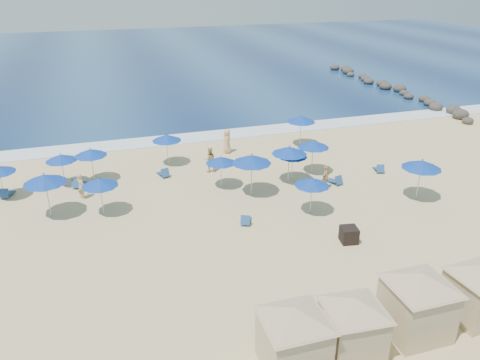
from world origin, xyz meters
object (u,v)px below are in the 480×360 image
object	(u,v)px
umbrella_10	(313,144)
beachgoer_0	(81,186)
cabana_3	(479,285)
umbrella_1	(44,179)
umbrella_8	(293,154)
umbrella_11	(422,164)
cabana_1	(353,319)
umbrella_9	(301,119)
cabana_2	(419,296)
umbrella_5	(221,160)
umbrella_12	(312,182)
rock_jetty	(390,88)
umbrella_7	(289,150)
umbrella_6	(252,159)
umbrella_3	(100,182)
beachgoer_1	(210,160)
umbrella_4	(167,138)
beachgoer_3	(227,141)
umbrella_13	(90,152)
trash_bin	(349,235)
umbrella_2	(61,158)
beachgoer_2	(326,177)

from	to	relation	value
umbrella_10	beachgoer_0	size ratio (longest dim) A/B	1.50
cabana_3	umbrella_1	bearing A→B (deg)	140.00
umbrella_8	umbrella_11	bearing A→B (deg)	-38.00
cabana_1	umbrella_9	xyz separation A→B (m)	(7.22, 20.51, 0.66)
cabana_2	umbrella_5	size ratio (longest dim) A/B	2.16
umbrella_8	umbrella_12	distance (m)	4.53
rock_jetty	umbrella_7	xyz separation A→B (m)	(-20.94, -19.83, 1.86)
umbrella_6	umbrella_7	size ratio (longest dim) A/B	1.06
cabana_1	umbrella_3	distance (m)	15.69
umbrella_5	umbrella_1	bearing A→B (deg)	-175.32
cabana_3	umbrella_3	distance (m)	18.99
cabana_2	beachgoer_1	bearing A→B (deg)	101.69
umbrella_1	umbrella_5	size ratio (longest dim) A/B	1.23
umbrella_12	umbrella_4	bearing A→B (deg)	123.90
umbrella_1	beachgoer_3	xyz separation A→B (m)	(12.19, 6.67, -1.39)
umbrella_8	rock_jetty	bearing A→B (deg)	43.63
rock_jetty	umbrella_13	distance (m)	36.63
umbrella_3	umbrella_10	bearing A→B (deg)	7.48
trash_bin	umbrella_6	size ratio (longest dim) A/B	0.30
rock_jetty	umbrella_8	size ratio (longest dim) A/B	12.27
umbrella_2	umbrella_11	bearing A→B (deg)	-22.63
rock_jetty	umbrella_9	world-z (taller)	umbrella_9
beachgoer_0	umbrella_13	bearing A→B (deg)	-52.01
umbrella_6	umbrella_13	bearing A→B (deg)	151.76
umbrella_8	umbrella_4	bearing A→B (deg)	144.44
beachgoer_0	umbrella_12	bearing A→B (deg)	-149.66
umbrella_6	cabana_3	bearing A→B (deg)	-69.58
umbrella_2	umbrella_1	bearing A→B (deg)	-99.04
umbrella_5	umbrella_9	xyz separation A→B (m)	(7.93, 5.59, 0.31)
beachgoer_1	beachgoer_2	xyz separation A→B (m)	(6.25, -4.84, -0.08)
umbrella_4	beachgoer_3	world-z (taller)	umbrella_4
umbrella_8	umbrella_11	world-z (taller)	umbrella_11
cabana_3	beachgoer_3	size ratio (longest dim) A/B	2.27
umbrella_8	umbrella_11	distance (m)	7.74
cabana_1	cabana_3	xyz separation A→B (m)	(5.64, 0.28, -0.00)
beachgoer_1	umbrella_7	bearing A→B (deg)	151.17
trash_bin	umbrella_10	xyz separation A→B (m)	(2.01, 8.57, 1.70)
umbrella_5	beachgoer_2	xyz separation A→B (m)	(6.19, -2.13, -1.09)
umbrella_2	umbrella_7	size ratio (longest dim) A/B	0.86
umbrella_9	umbrella_11	bearing A→B (deg)	-75.24
trash_bin	umbrella_2	world-z (taller)	umbrella_2
beachgoer_1	beachgoer_0	bearing A→B (deg)	19.24
umbrella_11	umbrella_13	bearing A→B (deg)	155.28
beachgoer_1	rock_jetty	bearing A→B (deg)	-138.96
umbrella_4	umbrella_6	distance (m)	7.56
cabana_1	cabana_2	bearing A→B (deg)	4.61
umbrella_12	beachgoer_3	distance (m)	10.88
rock_jetty	umbrella_7	size ratio (longest dim) A/B	10.38
cabana_1	umbrella_5	distance (m)	14.94
cabana_1	beachgoer_1	world-z (taller)	cabana_1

